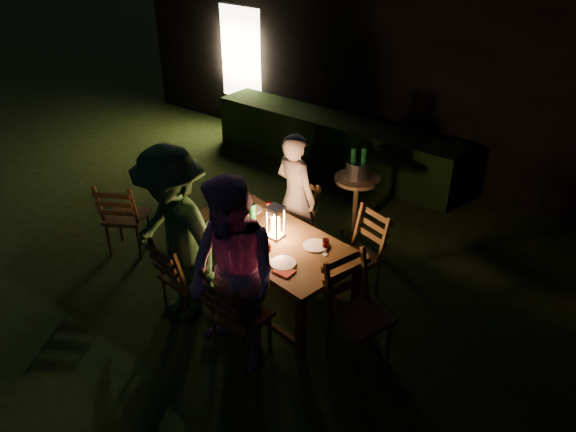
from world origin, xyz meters
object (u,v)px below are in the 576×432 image
Objects in this scene: bottle_table at (252,216)px; lantern at (275,224)px; dining_table at (269,243)px; ice_bucket at (358,169)px; chair_far_left at (292,234)px; person_opp_right at (233,277)px; bottle_bucket_b at (363,166)px; chair_near_left at (185,288)px; chair_far_right at (356,269)px; chair_end at (358,330)px; side_table at (357,184)px; person_house_side at (296,196)px; person_opp_left at (175,237)px; bottle_bucket_a at (353,166)px; chair_near_right at (240,329)px.

lantern is at bearing 0.60° from bottle_table.
ice_bucket reaches higher than dining_table.
bottle_table reaches higher than chair_far_left.
person_opp_right is 5.88× the size of bottle_bucket_b.
ice_bucket is (0.31, 0.93, 0.59)m from chair_far_left.
dining_table is 0.99m from chair_near_left.
chair_far_right is 1.02m from chair_end.
chair_end reaches higher than side_table.
lantern is (-0.26, 0.92, 0.01)m from person_opp_right.
chair_end is 1.92m from person_house_side.
side_table is at bearing 82.45° from bottle_table.
chair_far_right is at bearing 54.34° from dining_table.
dining_table is 0.96m from person_opp_right.
side_table is 2.57× the size of ice_bucket.
person_opp_right is at bearing -74.17° from lantern.
chair_far_left is 0.51× the size of person_opp_left.
bottle_bucket_b is (-0.03, 1.76, -0.02)m from lantern.
chair_near_left reaches higher than side_table.
person_opp_left is at bearing -101.53° from bottle_bucket_a.
chair_far_right is at bearing -131.61° from chair_end.
side_table is (-0.68, 1.08, 0.38)m from chair_far_right.
lantern is 1.09× the size of bottle_bucket_a.
chair_near_right is at bearing -72.76° from lantern.
chair_near_left is 2.99× the size of bottle_bucket_b.
person_opp_right reaches higher than chair_far_left.
bottle_bucket_a is at bearing -141.34° from ice_bucket.
person_house_side reaches higher than bottle_bucket_a.
chair_near_right is at bearing -3.15° from chair_near_left.
bottle_bucket_a is (-0.05, -0.04, 0.05)m from ice_bucket.
chair_near_left is 0.51× the size of person_opp_left.
bottle_table is 0.88× the size of bottle_bucket_b.
person_opp_left reaches higher than chair_far_left.
chair_near_left is 1.84m from chair_far_right.
bottle_table is at bearing 125.69° from chair_near_right.
lantern is at bearing 114.69° from person_opp_right.
side_table is at bearing 0.00° from ice_bucket.
bottle_bucket_b is at bearing 38.66° from side_table.
dining_table is at bearing 118.76° from person_opp_right.
chair_near_right reaches higher than chair_far_left.
dining_table reaches higher than side_table.
bottle_bucket_a reaches higher than side_table.
bottle_bucket_a is at bearing 107.35° from person_opp_right.
dining_table is 0.99m from chair_far_left.
bottle_table is 0.36× the size of side_table.
chair_far_left is 1.85m from chair_end.
side_table is at bearing -141.34° from bottle_bucket_b.
person_opp_right is 0.96m from lantern.
chair_end is at bearing 38.32° from chair_near_right.
person_house_side reaches higher than ice_bucket.
lantern is 1.09× the size of bottle_bucket_b.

